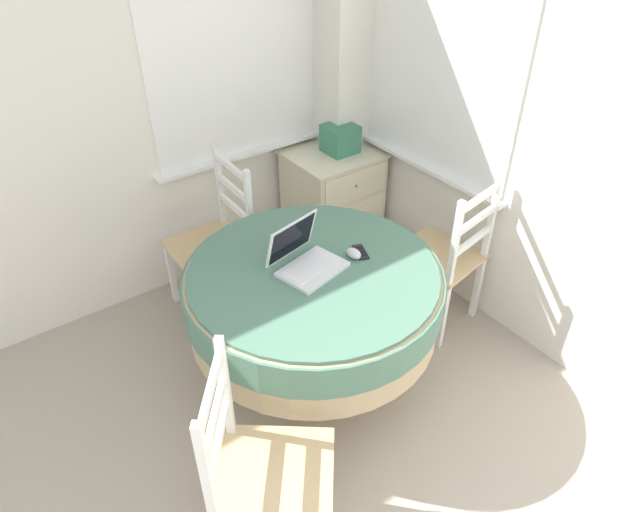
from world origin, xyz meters
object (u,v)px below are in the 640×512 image
Objects in this scene: cell_phone at (361,252)px; storage_box at (340,139)px; round_dining_table at (313,294)px; corner_cabinet at (333,201)px; computer_mouse at (354,253)px; dining_chair_camera_near at (262,471)px; dining_chair_near_back_window at (216,241)px; laptop at (305,258)px; dining_chair_near_right_window at (445,257)px.

storage_box is (0.64, 0.98, 0.07)m from cell_phone.
corner_cabinet is at bearing 48.46° from round_dining_table.
computer_mouse is at bearing -124.74° from storage_box.
round_dining_table is at bearing 41.73° from dining_chair_camera_near.
dining_chair_near_back_window is (-0.35, 0.89, -0.29)m from cell_phone.
dining_chair_near_back_window is at bearing 108.25° from computer_mouse.
cell_phone is at bearing -13.23° from laptop.
dining_chair_near_back_window is at bearing 136.87° from dining_chair_near_right_window.
dining_chair_near_right_window reaches higher than cell_phone.
cell_phone is at bearing 31.31° from dining_chair_camera_near.
storage_box is (0.92, 0.91, 0.02)m from laptop.
computer_mouse is 0.44× the size of storage_box.
dining_chair_camera_near is (-0.88, -0.55, -0.31)m from computer_mouse.
dining_chair_near_right_window is 1.32× the size of corner_cabinet.
round_dining_table is at bearing 177.40° from dining_chair_near_right_window.
computer_mouse is 0.09× the size of dining_chair_near_right_window.
dining_chair_camera_near is at bearing -138.27° from round_dining_table.
corner_cabinet is 3.68× the size of storage_box.
cell_phone is 0.18× the size of corner_cabinet.
dining_chair_near_right_window is 1.06m from storage_box.
storage_box reaches higher than computer_mouse.
dining_chair_near_right_window reaches higher than corner_cabinet.
round_dining_table is 1.29× the size of dining_chair_near_right_window.
laptop is 0.36× the size of dining_chair_near_right_window.
dining_chair_near_back_window reaches higher than corner_cabinet.
cell_phone is 0.69m from dining_chair_near_right_window.
corner_cabinet is at bearing 46.72° from laptop.
corner_cabinet is at bearing 59.27° from cell_phone.
laptop is 0.96m from dining_chair_camera_near.
dining_chair_near_back_window is (-0.08, 0.87, -0.14)m from round_dining_table.
dining_chair_camera_near reaches higher than round_dining_table.
dining_chair_near_right_window is 4.86× the size of storage_box.
dining_chair_camera_near is at bearing -111.66° from dining_chair_near_back_window.
laptop is 2.65× the size of cell_phone.
dining_chair_near_back_window is 1.05m from storage_box.
laptop is at bearing -133.28° from corner_cabinet.
laptop is 1.30m from storage_box.
cell_phone is 1.21m from corner_cabinet.
round_dining_table is 0.90m from dining_chair_camera_near.
round_dining_table is at bearing -84.59° from dining_chair_near_back_window.
corner_cabinet is (-0.03, 1.00, -0.09)m from dining_chair_near_right_window.
corner_cabinet is (0.59, 0.99, -0.38)m from cell_phone.
computer_mouse reaches higher than round_dining_table.
laptop is 1.34m from corner_cabinet.
laptop is 0.48× the size of corner_cabinet.
round_dining_table is at bearing 170.89° from computer_mouse.
computer_mouse is 0.12× the size of corner_cabinet.
storage_box reaches higher than corner_cabinet.
laptop reaches higher than cell_phone.
laptop reaches higher than storage_box.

